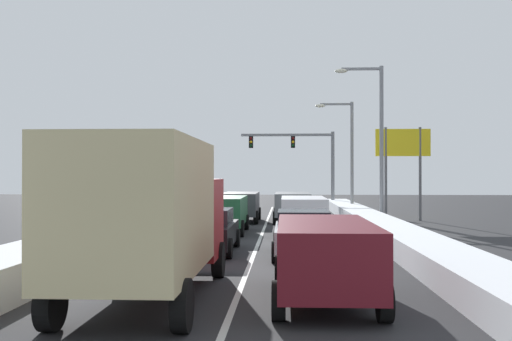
{
  "coord_description": "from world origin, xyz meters",
  "views": [
    {
      "loc": [
        1.04,
        -4.73,
        2.65
      ],
      "look_at": [
        -0.57,
        27.99,
        2.94
      ],
      "focal_mm": 41.13,
      "sensor_mm": 36.0,
      "label": 1
    }
  ],
  "objects_px": {
    "box_truck_center_lane_nearest": "(149,211)",
    "suv_green_center_lane_third": "(223,211)",
    "suv_white_right_lane_third": "(303,212)",
    "street_lamp_right_mid": "(347,146)",
    "suv_maroon_right_lane_nearest": "(325,253)",
    "sedan_silver_right_lane_second": "(303,233)",
    "street_lamp_right_near": "(375,130)",
    "sedan_black_center_lane_second": "(207,230)",
    "suv_charcoal_center_lane_fourth": "(241,204)",
    "suv_gray_right_lane_fourth": "(292,204)",
    "traffic_light_gantry": "(304,153)",
    "roadside_sign_right": "(403,152)"
  },
  "relations": [
    {
      "from": "suv_green_center_lane_third",
      "to": "roadside_sign_right",
      "type": "xyz_separation_m",
      "value": [
        9.79,
        7.88,
        3.0
      ]
    },
    {
      "from": "suv_white_right_lane_third",
      "to": "sedan_black_center_lane_second",
      "type": "relative_size",
      "value": 1.09
    },
    {
      "from": "suv_gray_right_lane_fourth",
      "to": "street_lamp_right_mid",
      "type": "height_order",
      "value": "street_lamp_right_mid"
    },
    {
      "from": "suv_gray_right_lane_fourth",
      "to": "suv_charcoal_center_lane_fourth",
      "type": "height_order",
      "value": "same"
    },
    {
      "from": "box_truck_center_lane_nearest",
      "to": "suv_green_center_lane_third",
      "type": "height_order",
      "value": "box_truck_center_lane_nearest"
    },
    {
      "from": "street_lamp_right_mid",
      "to": "suv_maroon_right_lane_nearest",
      "type": "bearing_deg",
      "value": -96.88
    },
    {
      "from": "traffic_light_gantry",
      "to": "street_lamp_right_mid",
      "type": "distance_m",
      "value": 6.96
    },
    {
      "from": "box_truck_center_lane_nearest",
      "to": "sedan_black_center_lane_second",
      "type": "bearing_deg",
      "value": 88.72
    },
    {
      "from": "street_lamp_right_near",
      "to": "suv_green_center_lane_third",
      "type": "bearing_deg",
      "value": -144.62
    },
    {
      "from": "roadside_sign_right",
      "to": "traffic_light_gantry",
      "type": "bearing_deg",
      "value": 113.25
    },
    {
      "from": "suv_white_right_lane_third",
      "to": "box_truck_center_lane_nearest",
      "type": "height_order",
      "value": "box_truck_center_lane_nearest"
    },
    {
      "from": "suv_green_center_lane_third",
      "to": "traffic_light_gantry",
      "type": "bearing_deg",
      "value": 77.93
    },
    {
      "from": "suv_maroon_right_lane_nearest",
      "to": "street_lamp_right_near",
      "type": "height_order",
      "value": "street_lamp_right_near"
    },
    {
      "from": "box_truck_center_lane_nearest",
      "to": "suv_charcoal_center_lane_fourth",
      "type": "bearing_deg",
      "value": 89.15
    },
    {
      "from": "suv_gray_right_lane_fourth",
      "to": "roadside_sign_right",
      "type": "height_order",
      "value": "roadside_sign_right"
    },
    {
      "from": "suv_charcoal_center_lane_fourth",
      "to": "traffic_light_gantry",
      "type": "relative_size",
      "value": 0.65
    },
    {
      "from": "sedan_black_center_lane_second",
      "to": "suv_white_right_lane_third",
      "type": "bearing_deg",
      "value": 61.09
    },
    {
      "from": "street_lamp_right_mid",
      "to": "sedan_silver_right_lane_second",
      "type": "bearing_deg",
      "value": -99.67
    },
    {
      "from": "suv_white_right_lane_third",
      "to": "street_lamp_right_near",
      "type": "relative_size",
      "value": 0.56
    },
    {
      "from": "box_truck_center_lane_nearest",
      "to": "suv_charcoal_center_lane_fourth",
      "type": "distance_m",
      "value": 21.41
    },
    {
      "from": "traffic_light_gantry",
      "to": "suv_maroon_right_lane_nearest",
      "type": "bearing_deg",
      "value": -91.12
    },
    {
      "from": "suv_charcoal_center_lane_fourth",
      "to": "traffic_light_gantry",
      "type": "distance_m",
      "value": 14.79
    },
    {
      "from": "sedan_silver_right_lane_second",
      "to": "suv_gray_right_lane_fourth",
      "type": "relative_size",
      "value": 0.92
    },
    {
      "from": "box_truck_center_lane_nearest",
      "to": "sedan_black_center_lane_second",
      "type": "height_order",
      "value": "box_truck_center_lane_nearest"
    },
    {
      "from": "box_truck_center_lane_nearest",
      "to": "traffic_light_gantry",
      "type": "xyz_separation_m",
      "value": [
        4.38,
        35.18,
        2.6
      ]
    },
    {
      "from": "suv_green_center_lane_third",
      "to": "suv_maroon_right_lane_nearest",
      "type": "bearing_deg",
      "value": -75.77
    },
    {
      "from": "sedan_black_center_lane_second",
      "to": "street_lamp_right_mid",
      "type": "distance_m",
      "value": 22.36
    },
    {
      "from": "suv_charcoal_center_lane_fourth",
      "to": "box_truck_center_lane_nearest",
      "type": "bearing_deg",
      "value": -90.85
    },
    {
      "from": "suv_maroon_right_lane_nearest",
      "to": "suv_white_right_lane_third",
      "type": "bearing_deg",
      "value": 90.05
    },
    {
      "from": "sedan_silver_right_lane_second",
      "to": "box_truck_center_lane_nearest",
      "type": "bearing_deg",
      "value": -115.96
    },
    {
      "from": "suv_green_center_lane_third",
      "to": "suv_charcoal_center_lane_fourth",
      "type": "xyz_separation_m",
      "value": [
        0.31,
        6.69,
        0.0
      ]
    },
    {
      "from": "suv_charcoal_center_lane_fourth",
      "to": "roadside_sign_right",
      "type": "distance_m",
      "value": 10.01
    },
    {
      "from": "box_truck_center_lane_nearest",
      "to": "traffic_light_gantry",
      "type": "relative_size",
      "value": 0.95
    },
    {
      "from": "box_truck_center_lane_nearest",
      "to": "roadside_sign_right",
      "type": "distance_m",
      "value": 24.71
    },
    {
      "from": "street_lamp_right_mid",
      "to": "traffic_light_gantry",
      "type": "bearing_deg",
      "value": 113.42
    },
    {
      "from": "traffic_light_gantry",
      "to": "suv_charcoal_center_lane_fourth",
      "type": "bearing_deg",
      "value": -106.43
    },
    {
      "from": "sedan_silver_right_lane_second",
      "to": "suv_charcoal_center_lane_fourth",
      "type": "height_order",
      "value": "suv_charcoal_center_lane_fourth"
    },
    {
      "from": "box_truck_center_lane_nearest",
      "to": "suv_white_right_lane_third",
      "type": "bearing_deg",
      "value": 75.52
    },
    {
      "from": "suv_green_center_lane_third",
      "to": "roadside_sign_right",
      "type": "distance_m",
      "value": 12.92
    },
    {
      "from": "suv_charcoal_center_lane_fourth",
      "to": "suv_gray_right_lane_fourth",
      "type": "bearing_deg",
      "value": -4.7
    },
    {
      "from": "traffic_light_gantry",
      "to": "street_lamp_right_mid",
      "type": "xyz_separation_m",
      "value": [
        2.77,
        -6.39,
        0.19
      ]
    },
    {
      "from": "suv_maroon_right_lane_nearest",
      "to": "suv_charcoal_center_lane_fourth",
      "type": "relative_size",
      "value": 1.0
    },
    {
      "from": "suv_white_right_lane_third",
      "to": "street_lamp_right_mid",
      "type": "xyz_separation_m",
      "value": [
        3.47,
        14.53,
        3.67
      ]
    },
    {
      "from": "traffic_light_gantry",
      "to": "street_lamp_right_near",
      "type": "distance_m",
      "value": 15.33
    },
    {
      "from": "suv_white_right_lane_third",
      "to": "suv_charcoal_center_lane_fourth",
      "type": "distance_m",
      "value": 7.88
    },
    {
      "from": "box_truck_center_lane_nearest",
      "to": "sedan_silver_right_lane_second",
      "type": "bearing_deg",
      "value": 64.04
    },
    {
      "from": "suv_maroon_right_lane_nearest",
      "to": "sedan_silver_right_lane_second",
      "type": "xyz_separation_m",
      "value": [
        -0.25,
        6.93,
        -0.25
      ]
    },
    {
      "from": "suv_gray_right_lane_fourth",
      "to": "sedan_black_center_lane_second",
      "type": "distance_m",
      "value": 13.6
    },
    {
      "from": "suv_white_right_lane_third",
      "to": "suv_charcoal_center_lane_fourth",
      "type": "height_order",
      "value": "same"
    },
    {
      "from": "suv_maroon_right_lane_nearest",
      "to": "street_lamp_right_mid",
      "type": "xyz_separation_m",
      "value": [
        3.45,
        28.63,
        3.67
      ]
    }
  ]
}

